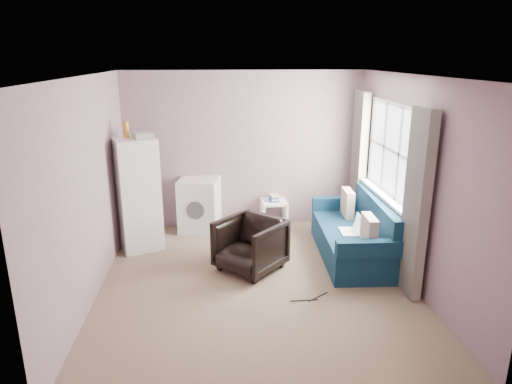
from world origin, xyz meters
The scene contains 8 objects.
room centered at (0.02, 0.01, 1.25)m, with size 3.84×4.24×2.54m.
armchair centered at (-0.05, 0.38, 0.38)m, with size 0.74×0.70×0.77m, color black.
fridge centered at (-1.59, 1.27, 0.82)m, with size 0.73×0.73×1.85m.
washing_machine centered at (-0.74, 1.90, 0.44)m, with size 0.71×0.71×0.85m.
side_table centered at (0.46, 1.90, 0.26)m, with size 0.42×0.42×0.56m.
sofa centered at (1.46, 0.66, 0.31)m, with size 0.94×1.92×0.84m.
window_dressing centered at (1.78, 0.70, 1.11)m, with size 0.17×2.62×2.18m.
floor_cables centered at (0.60, -0.45, 0.01)m, with size 0.47×0.20×0.01m.
Camera 1 is at (-0.45, -5.08, 2.71)m, focal length 32.00 mm.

